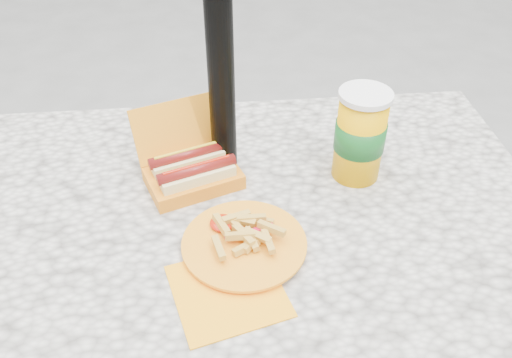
{
  "coord_description": "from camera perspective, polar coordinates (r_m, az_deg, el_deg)",
  "views": [
    {
      "loc": [
        -0.02,
        -0.73,
        1.43
      ],
      "look_at": [
        0.05,
        0.04,
        0.8
      ],
      "focal_mm": 38.0,
      "sensor_mm": 36.0,
      "label": 1
    }
  ],
  "objects": [
    {
      "name": "hotdog_box",
      "position": [
        1.05,
        -6.78,
        0.98
      ],
      "size": [
        0.22,
        0.21,
        0.14
      ],
      "rotation": [
        0.0,
        0.0,
        0.34
      ],
      "color": "orange",
      "rests_on": "picnic_table"
    },
    {
      "name": "soda_cup",
      "position": [
        1.05,
        10.9,
        4.55
      ],
      "size": [
        0.1,
        0.1,
        0.19
      ],
      "rotation": [
        0.0,
        0.0,
        0.22
      ],
      "color": "#FFAE00",
      "rests_on": "picnic_table"
    },
    {
      "name": "fries_plate",
      "position": [
        0.92,
        -1.42,
        -7.03
      ],
      "size": [
        0.24,
        0.3,
        0.04
      ],
      "rotation": [
        0.0,
        0.0,
        -0.06
      ],
      "color": "#FF9F12",
      "rests_on": "picnic_table"
    },
    {
      "name": "picnic_table",
      "position": [
        1.07,
        -2.6,
        -8.16
      ],
      "size": [
        1.2,
        0.8,
        0.75
      ],
      "color": "beige",
      "rests_on": "ground"
    }
  ]
}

